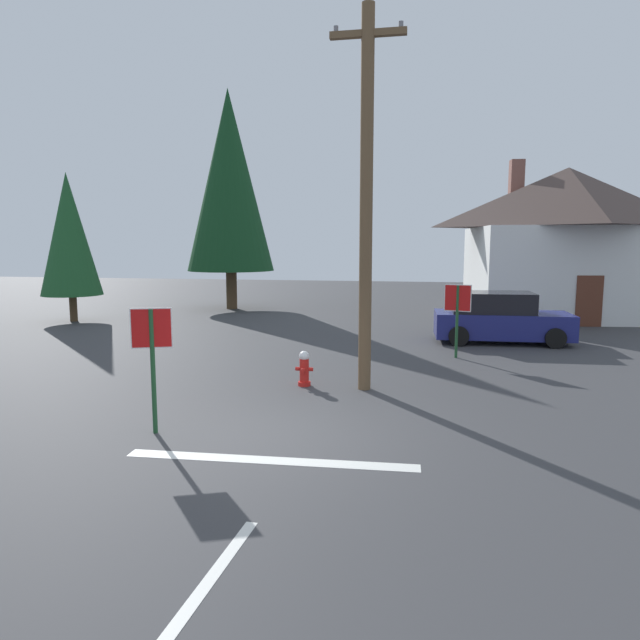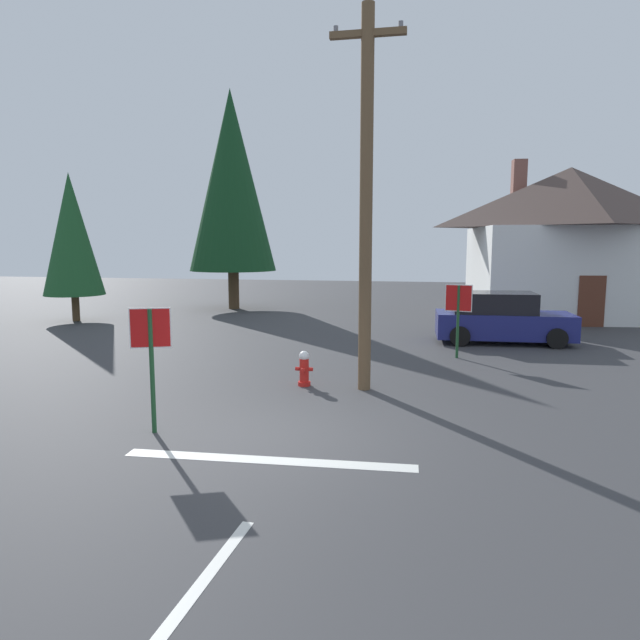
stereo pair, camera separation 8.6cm
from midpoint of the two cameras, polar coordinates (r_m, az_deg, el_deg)
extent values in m
cube|color=#38383A|center=(9.83, -3.50, -11.83)|extent=(80.00, 80.00, 0.10)
cube|color=silver|center=(8.81, -4.92, -13.84)|extent=(4.46, 0.50, 0.01)
cube|color=silver|center=(5.94, -12.29, -25.43)|extent=(0.28, 2.88, 0.01)
cylinder|color=#1E4C28|center=(10.08, -16.27, -4.99)|extent=(0.08, 0.08, 2.15)
cube|color=white|center=(9.95, -16.43, -0.77)|extent=(0.64, 0.27, 0.68)
cube|color=red|center=(9.95, -16.43, -0.77)|extent=(0.61, 0.26, 0.64)
cylinder|color=red|center=(13.09, -1.40, -6.39)|extent=(0.29, 0.29, 0.10)
cylinder|color=red|center=(13.01, -1.41, -5.06)|extent=(0.21, 0.21, 0.53)
sphere|color=white|center=(12.94, -1.41, -3.64)|extent=(0.23, 0.23, 0.23)
cylinder|color=red|center=(13.04, -2.07, -4.91)|extent=(0.10, 0.09, 0.09)
cylinder|color=red|center=(12.98, -0.74, -4.97)|extent=(0.10, 0.09, 0.09)
cylinder|color=red|center=(12.86, -1.56, -5.09)|extent=(0.10, 0.10, 0.10)
cylinder|color=brown|center=(12.45, 4.85, 11.50)|extent=(0.28, 0.28, 8.13)
cube|color=brown|center=(13.15, 5.04, 26.75)|extent=(1.60, 0.14, 0.14)
cylinder|color=slate|center=(13.28, 1.80, 27.17)|extent=(0.10, 0.10, 0.12)
cylinder|color=slate|center=(13.14, 8.33, 27.31)|extent=(0.10, 0.10, 0.12)
cylinder|color=#1E4C28|center=(16.50, 13.82, -0.19)|extent=(0.08, 0.08, 2.07)
cube|color=white|center=(16.42, 13.90, 2.15)|extent=(0.73, 0.23, 0.76)
cube|color=red|center=(16.42, 13.90, 2.15)|extent=(0.70, 0.22, 0.72)
cube|color=silver|center=(27.54, 23.52, 4.44)|extent=(8.26, 7.23, 3.95)
pyramid|color=#473833|center=(27.59, 23.89, 11.20)|extent=(8.92, 7.81, 2.57)
cube|color=brown|center=(28.28, 19.41, 12.62)|extent=(0.65, 0.65, 2.31)
cube|color=#592D1E|center=(24.48, 25.70, 1.70)|extent=(1.00, 0.15, 2.00)
cube|color=navy|center=(19.56, 18.06, -0.48)|extent=(4.38, 2.00, 0.81)
cube|color=black|center=(19.42, 17.14, 1.70)|extent=(2.65, 1.71, 0.66)
cylinder|color=black|center=(20.76, 21.62, -0.92)|extent=(0.65, 0.25, 0.64)
cylinder|color=black|center=(19.02, 22.82, -1.72)|extent=(0.65, 0.25, 0.64)
cylinder|color=black|center=(20.30, 13.53, -0.77)|extent=(0.65, 0.25, 0.64)
cylinder|color=black|center=(18.52, 14.00, -1.59)|extent=(0.65, 0.25, 0.64)
cylinder|color=#4C3823|center=(28.59, -8.57, 3.03)|extent=(0.53, 0.53, 1.90)
cone|color=#143D1E|center=(28.66, -8.79, 13.63)|extent=(4.23, 4.23, 8.67)
cylinder|color=#4C3823|center=(25.89, -23.23, 1.12)|extent=(0.31, 0.31, 1.10)
cone|color=#1E5128|center=(25.75, -23.59, 7.89)|extent=(2.45, 2.45, 5.01)
camera|label=1|loc=(0.04, -89.81, 0.03)|focal=31.87mm
camera|label=2|loc=(0.04, 90.19, -0.03)|focal=31.87mm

